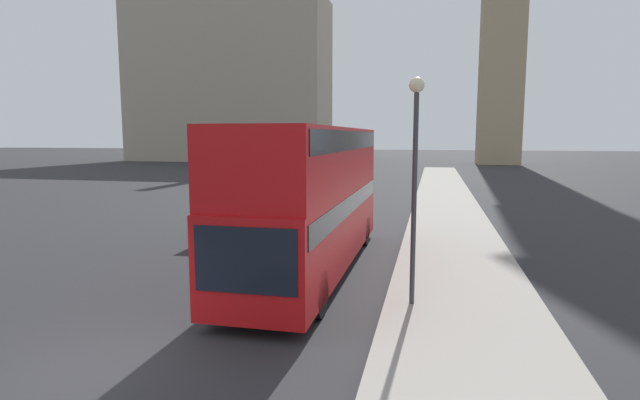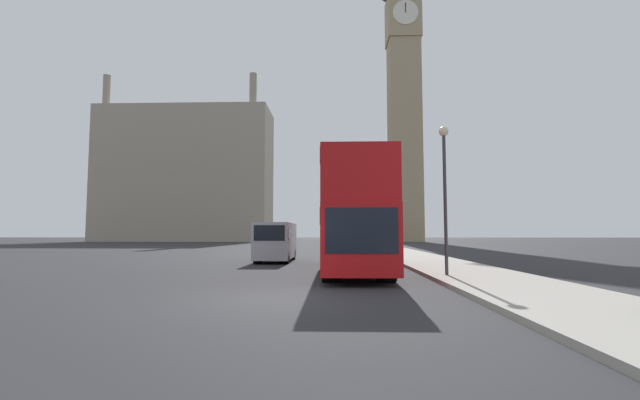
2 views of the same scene
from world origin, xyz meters
The scene contains 5 objects.
ground_plane centered at (0.00, 0.00, 0.00)m, with size 300.00×300.00×0.00m, color #28282B.
building_block_distant centered at (-28.42, 74.10, 13.36)m, with size 33.89×11.67×32.50m.
red_double_decker_bus centered at (2.44, 7.64, 2.48)m, with size 2.53×11.48×4.46m.
white_van centered at (-1.78, 13.82, 1.20)m, with size 1.94×5.35×2.22m.
street_lamp centered at (5.66, 4.68, 3.74)m, with size 0.36×0.36×5.42m.
Camera 1 is at (6.08, -7.31, 4.21)m, focal length 28.00 mm.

